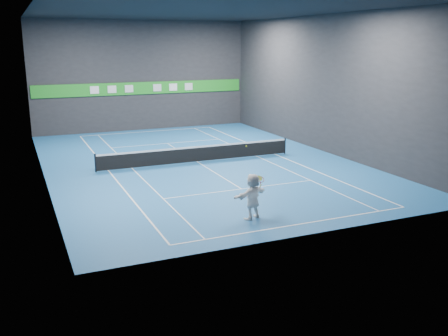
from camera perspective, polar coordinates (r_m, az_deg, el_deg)
name	(u,v)px	position (r m, az deg, el deg)	size (l,w,h in m)	color
ground	(198,162)	(30.96, -3.04, 0.69)	(26.00, 26.00, 0.00)	#1B5997
ceiling	(196,10)	(30.17, -3.27, 17.55)	(26.00, 26.00, 0.00)	black
wall_back	(142,76)	(42.64, -9.30, 10.34)	(18.00, 0.10, 9.00)	#262629
wall_front	(320,118)	(18.66, 10.87, 5.58)	(18.00, 0.10, 9.00)	#262629
wall_left	(37,95)	(28.43, -20.59, 7.81)	(0.10, 26.00, 9.00)	#262629
wall_right	(323,84)	(34.38, 11.26, 9.38)	(0.10, 26.00, 9.00)	#262629
baseline_near	(299,224)	(20.69, 8.57, -6.37)	(10.98, 0.08, 0.01)	white
baseline_far	(148,131)	(42.10, -8.69, 4.15)	(10.98, 0.08, 0.01)	white
sideline_doubles_left	(109,171)	(29.58, -13.06, -0.30)	(0.08, 23.78, 0.01)	white
sideline_doubles_right	(275,154)	(33.21, 5.88, 1.56)	(0.08, 23.78, 0.01)	white
sideline_singles_left	(132,168)	(29.84, -10.46, -0.04)	(0.06, 23.78, 0.01)	white
sideline_singles_right	(257,156)	(32.57, 3.76, 1.36)	(0.06, 23.78, 0.01)	white
service_line_near	(242,189)	(25.26, 2.02, -2.41)	(8.23, 0.06, 0.01)	white
service_line_far	(167,143)	(36.90, -6.50, 2.82)	(8.23, 0.06, 0.01)	white
center_service_line	(198,162)	(30.96, -3.04, 0.69)	(0.06, 12.80, 0.01)	white
player	(253,196)	(20.82, 3.28, -3.26)	(1.81, 0.58, 1.95)	white
tennis_ball	(246,146)	(20.31, 2.58, 2.51)	(0.07, 0.07, 0.07)	#CEE225
tennis_net	(197,154)	(30.84, -3.05, 1.66)	(12.50, 0.10, 1.07)	black
sponsor_banner	(143,88)	(42.65, -9.23, 9.00)	(17.64, 0.11, 1.00)	green
tennis_racket	(261,180)	(20.85, 4.19, -1.40)	(0.45, 0.29, 0.60)	red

